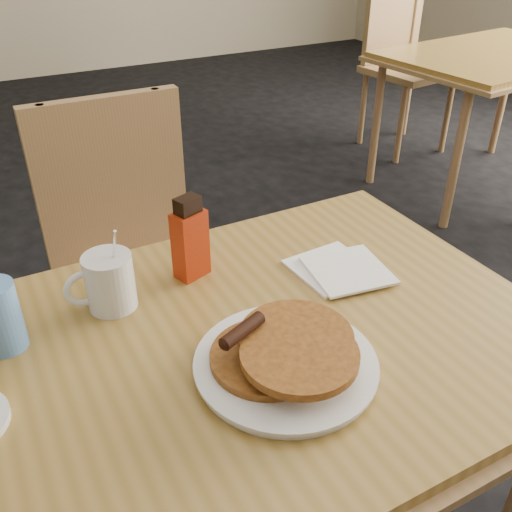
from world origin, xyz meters
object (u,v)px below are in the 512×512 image
(neighbor_table, at_px, (497,60))
(syrup_bottle, at_px, (190,240))
(pancake_plate, at_px, (286,357))
(chair_neighbor_far, at_px, (402,48))
(chair_main_far, at_px, (128,238))
(main_table, at_px, (232,360))
(coffee_mug, at_px, (108,281))

(neighbor_table, height_order, syrup_bottle, syrup_bottle)
(pancake_plate, height_order, syrup_bottle, syrup_bottle)
(chair_neighbor_far, distance_m, pancake_plate, 3.14)
(chair_main_far, relative_size, syrup_bottle, 5.42)
(chair_main_far, height_order, pancake_plate, chair_main_far)
(chair_neighbor_far, height_order, pancake_plate, chair_neighbor_far)
(chair_main_far, distance_m, chair_neighbor_far, 2.63)
(chair_neighbor_far, xyz_separation_m, syrup_bottle, (-2.20, -1.93, 0.21))
(main_table, height_order, syrup_bottle, syrup_bottle)
(main_table, distance_m, chair_main_far, 0.75)
(pancake_plate, height_order, coffee_mug, coffee_mug)
(chair_main_far, xyz_separation_m, coffee_mug, (-0.17, -0.53, 0.23))
(main_table, bearing_deg, chair_neighbor_far, 44.16)
(coffee_mug, distance_m, syrup_bottle, 0.18)
(main_table, relative_size, coffee_mug, 7.00)
(neighbor_table, xyz_separation_m, pancake_plate, (-2.15, -1.50, 0.07))
(coffee_mug, xyz_separation_m, syrup_bottle, (0.18, 0.03, 0.03))
(chair_main_far, relative_size, pancake_plate, 3.16)
(chair_main_far, bearing_deg, syrup_bottle, -89.33)
(main_table, height_order, chair_neighbor_far, chair_neighbor_far)
(chair_main_far, distance_m, pancake_plate, 0.86)
(chair_neighbor_far, relative_size, syrup_bottle, 5.81)
(neighbor_table, xyz_separation_m, chair_main_far, (-2.19, -0.66, -0.13))
(neighbor_table, height_order, chair_main_far, chair_main_far)
(chair_main_far, bearing_deg, chair_neighbor_far, 32.89)
(chair_main_far, height_order, chair_neighbor_far, chair_neighbor_far)
(chair_neighbor_far, height_order, coffee_mug, chair_neighbor_far)
(chair_main_far, bearing_deg, pancake_plate, -87.53)
(chair_main_far, xyz_separation_m, chair_neighbor_far, (2.21, 1.42, 0.04))
(chair_neighbor_far, bearing_deg, pancake_plate, -140.97)
(pancake_plate, bearing_deg, coffee_mug, 124.25)
(syrup_bottle, bearing_deg, neighbor_table, 8.52)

